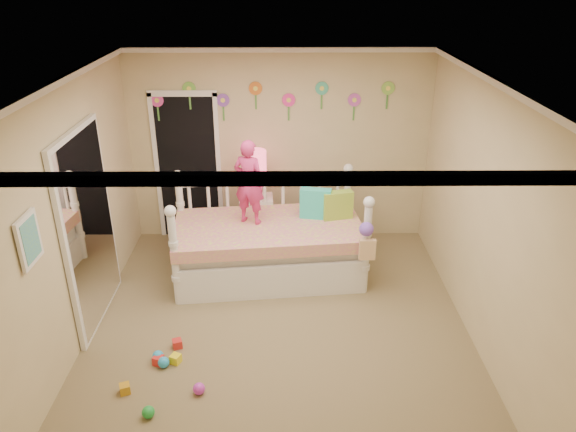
{
  "coord_description": "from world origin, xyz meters",
  "views": [
    {
      "loc": [
        0.06,
        -4.72,
        3.53
      ],
      "look_at": [
        0.1,
        0.6,
        1.05
      ],
      "focal_mm": 33.73,
      "sensor_mm": 36.0,
      "label": 1
    }
  ],
  "objects_px": {
    "daybed": "(268,229)",
    "nightstand": "(257,222)",
    "child": "(249,182)",
    "table_lamp": "(255,167)"
  },
  "relations": [
    {
      "from": "child",
      "to": "nightstand",
      "type": "bearing_deg",
      "value": -72.06
    },
    {
      "from": "daybed",
      "to": "table_lamp",
      "type": "distance_m",
      "value": 0.92
    },
    {
      "from": "daybed",
      "to": "nightstand",
      "type": "relative_size",
      "value": 3.11
    },
    {
      "from": "nightstand",
      "to": "child",
      "type": "bearing_deg",
      "value": -96.2
    },
    {
      "from": "table_lamp",
      "to": "child",
      "type": "bearing_deg",
      "value": -93.43
    },
    {
      "from": "daybed",
      "to": "child",
      "type": "height_order",
      "value": "child"
    },
    {
      "from": "daybed",
      "to": "nightstand",
      "type": "distance_m",
      "value": 0.78
    },
    {
      "from": "child",
      "to": "table_lamp",
      "type": "xyz_separation_m",
      "value": [
        0.04,
        0.66,
        -0.05
      ]
    },
    {
      "from": "daybed",
      "to": "nightstand",
      "type": "height_order",
      "value": "daybed"
    },
    {
      "from": "child",
      "to": "table_lamp",
      "type": "distance_m",
      "value": 0.67
    }
  ]
}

